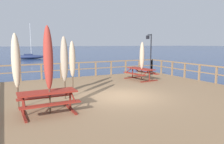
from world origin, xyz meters
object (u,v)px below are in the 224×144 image
at_px(patio_umbrella_short_front, 16,61).
at_px(patio_umbrella_tall_mid_left, 64,59).
at_px(lamp_post_hooked, 150,47).
at_px(sailboat_distant, 30,57).
at_px(picnic_table_front_left, 141,71).
at_px(patio_umbrella_short_back, 142,56).
at_px(patio_umbrella_tall_mid_right, 48,58).
at_px(patio_umbrella_tall_back_left, 72,59).
at_px(picnic_table_back_left, 48,97).

relative_size(patio_umbrella_short_front, patio_umbrella_tall_mid_left, 1.02).
distance_m(patio_umbrella_tall_mid_left, lamp_post_hooked, 9.72).
bearing_deg(sailboat_distant, picnic_table_front_left, -85.10).
distance_m(picnic_table_front_left, patio_umbrella_short_front, 8.52).
bearing_deg(patio_umbrella_short_back, picnic_table_front_left, 113.79).
bearing_deg(patio_umbrella_short_back, patio_umbrella_tall_mid_right, -147.58).
bearing_deg(patio_umbrella_tall_mid_right, patio_umbrella_short_back, 32.42).
bearing_deg(patio_umbrella_short_front, patio_umbrella_short_back, 22.61).
bearing_deg(patio_umbrella_tall_mid_right, patio_umbrella_tall_back_left, 60.92).
bearing_deg(picnic_table_back_left, lamp_post_hooked, 35.58).
xyz_separation_m(patio_umbrella_short_back, patio_umbrella_short_front, (-7.78, -3.24, 0.17)).
bearing_deg(picnic_table_back_left, sailboat_distant, 85.09).
bearing_deg(patio_umbrella_tall_mid_right, patio_umbrella_tall_mid_left, 60.06).
bearing_deg(patio_umbrella_tall_mid_left, sailboat_distant, 86.32).
xyz_separation_m(patio_umbrella_short_front, patio_umbrella_tall_back_left, (2.68, 2.01, -0.15)).
bearing_deg(patio_umbrella_tall_mid_right, picnic_table_back_left, 127.08).
xyz_separation_m(picnic_table_back_left, patio_umbrella_tall_mid_left, (1.01, 1.59, 1.17)).
xyz_separation_m(patio_umbrella_tall_mid_right, patio_umbrella_short_back, (6.83, 4.34, -0.31)).
bearing_deg(picnic_table_front_left, patio_umbrella_short_front, -156.83).
bearing_deg(patio_umbrella_tall_mid_right, picnic_table_front_left, 32.99).
bearing_deg(patio_umbrella_short_back, lamp_post_hooked, 44.75).
distance_m(patio_umbrella_tall_back_left, lamp_post_hooked, 8.36).
relative_size(patio_umbrella_tall_mid_right, patio_umbrella_tall_mid_left, 1.10).
xyz_separation_m(picnic_table_front_left, sailboat_distant, (-3.24, 37.77, -0.92)).
bearing_deg(lamp_post_hooked, patio_umbrella_tall_back_left, -154.28).
xyz_separation_m(patio_umbrella_tall_mid_left, sailboat_distant, (2.60, 40.53, -2.09)).
bearing_deg(patio_umbrella_tall_mid_left, lamp_post_hooked, 31.45).
distance_m(picnic_table_back_left, picnic_table_front_left, 8.11).
relative_size(patio_umbrella_tall_mid_right, patio_umbrella_short_back, 1.19).
xyz_separation_m(picnic_table_back_left, picnic_table_front_left, (6.86, 4.34, 0.00)).
xyz_separation_m(patio_umbrella_tall_mid_right, patio_umbrella_tall_mid_left, (0.96, 1.66, -0.18)).
height_order(picnic_table_back_left, patio_umbrella_tall_mid_right, patio_umbrella_tall_mid_right).
bearing_deg(patio_umbrella_tall_back_left, patio_umbrella_short_back, 13.53).
height_order(picnic_table_front_left, lamp_post_hooked, lamp_post_hooked).
bearing_deg(lamp_post_hooked, picnic_table_front_left, -136.55).
bearing_deg(lamp_post_hooked, picnic_table_back_left, -144.42).
relative_size(patio_umbrella_tall_mid_left, lamp_post_hooked, 0.85).
distance_m(patio_umbrella_tall_mid_left, sailboat_distant, 40.66).
relative_size(picnic_table_front_left, patio_umbrella_short_front, 0.80).
distance_m(picnic_table_front_left, patio_umbrella_short_back, 1.05).
relative_size(picnic_table_front_left, patio_umbrella_short_back, 0.88).
bearing_deg(picnic_table_back_left, patio_umbrella_short_back, 31.75).
relative_size(patio_umbrella_short_back, patio_umbrella_tall_mid_left, 0.93).
height_order(lamp_post_hooked, sailboat_distant, sailboat_distant).
bearing_deg(lamp_post_hooked, patio_umbrella_tall_mid_right, -143.95).
xyz_separation_m(lamp_post_hooked, sailboat_distant, (-5.69, 35.46, -2.47)).
bearing_deg(picnic_table_back_left, picnic_table_front_left, 32.32).
bearing_deg(patio_umbrella_tall_back_left, picnic_table_back_left, -120.49).
distance_m(patio_umbrella_short_front, patio_umbrella_tall_back_left, 3.36).
xyz_separation_m(picnic_table_front_left, lamp_post_hooked, (2.45, 2.32, 1.55)).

